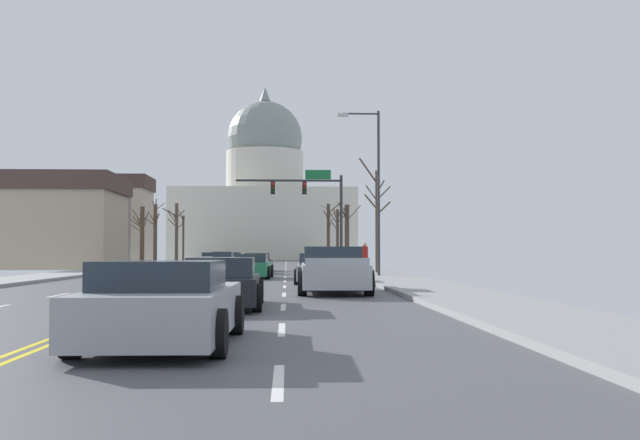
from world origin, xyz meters
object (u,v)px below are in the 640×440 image
(sedan_near_02, at_px, (252,267))
(sedan_oncoming_02, at_px, (209,258))
(pickup_truck_near_04, at_px, (333,272))
(signal_gantry, at_px, (312,198))
(sedan_oncoming_01, at_px, (232,259))
(sedan_oncoming_00, at_px, (223,260))
(pedestrian_01, at_px, (364,255))
(pedestrian_00, at_px, (365,256))
(sedan_near_06, at_px, (164,305))
(street_lamp_right, at_px, (373,179))
(sedan_near_00, at_px, (257,262))
(sedan_near_05, at_px, (223,284))
(sedan_near_03, at_px, (319,269))
(sedan_near_01, at_px, (253,265))
(sedan_oncoming_03, at_px, (218,257))

(sedan_near_02, xyz_separation_m, sedan_oncoming_02, (-6.91, 45.87, -0.02))
(pickup_truck_near_04, bearing_deg, sedan_oncoming_02, 99.80)
(signal_gantry, relative_size, sedan_oncoming_01, 1.75)
(sedan_oncoming_00, height_order, pedestrian_01, pedestrian_01)
(pedestrian_00, bearing_deg, sedan_near_06, -101.67)
(street_lamp_right, distance_m, pickup_truck_near_04, 13.84)
(sedan_near_00, relative_size, pickup_truck_near_04, 0.81)
(sedan_near_05, bearing_deg, sedan_near_00, 90.81)
(signal_gantry, xyz_separation_m, sedan_near_06, (-3.65, -44.15, -4.69))
(signal_gantry, distance_m, street_lamp_right, 17.97)
(sedan_near_00, distance_m, sedan_near_06, 39.72)
(street_lamp_right, height_order, sedan_near_05, street_lamp_right)
(signal_gantry, relative_size, sedan_near_03, 1.68)
(sedan_near_02, bearing_deg, sedan_near_01, 92.18)
(sedan_near_02, xyz_separation_m, sedan_near_05, (0.18, -19.26, -0.01))
(sedan_oncoming_00, bearing_deg, pickup_truck_near_04, -79.87)
(sedan_near_00, bearing_deg, sedan_near_06, -89.67)
(sedan_near_06, relative_size, pedestrian_01, 2.69)
(sedan_near_05, xyz_separation_m, sedan_oncoming_00, (-3.85, 45.08, 0.04))
(sedan_near_01, relative_size, sedan_near_06, 0.96)
(sedan_near_00, height_order, pedestrian_00, pedestrian_00)
(sedan_near_02, bearing_deg, sedan_oncoming_01, 95.75)
(sedan_near_05, bearing_deg, pedestrian_00, 75.17)
(street_lamp_right, bearing_deg, sedan_near_01, 130.95)
(sedan_near_01, bearing_deg, sedan_near_03, -75.44)
(sedan_near_01, bearing_deg, sedan_oncoming_03, 97.51)
(sedan_oncoming_02, bearing_deg, sedan_near_06, -84.59)
(sedan_near_05, distance_m, sedan_oncoming_00, 45.25)
(signal_gantry, bearing_deg, sedan_near_06, -94.73)
(sedan_oncoming_02, height_order, pedestrian_01, pedestrian_01)
(sedan_oncoming_01, distance_m, sedan_oncoming_03, 22.33)
(sedan_near_01, distance_m, pedestrian_01, 7.19)
(sedan_near_00, xyz_separation_m, sedan_near_06, (0.23, -39.72, 0.00))
(sedan_near_02, bearing_deg, sedan_near_05, -89.48)
(sedan_near_03, xyz_separation_m, pedestrian_01, (3.50, 15.05, 0.48))
(sedan_oncoming_03, height_order, pedestrian_00, pedestrian_00)
(pickup_truck_near_04, relative_size, sedan_oncoming_03, 1.12)
(sedan_oncoming_01, distance_m, pedestrian_01, 28.47)
(pedestrian_00, distance_m, pedestrian_01, 6.91)
(sedan_oncoming_01, bearing_deg, sedan_near_01, -83.36)
(sedan_near_05, distance_m, pedestrian_00, 22.40)
(sedan_near_05, bearing_deg, sedan_near_06, -91.86)
(sedan_near_05, xyz_separation_m, sedan_oncoming_01, (-3.78, 55.10, 0.01))
(sedan_near_00, bearing_deg, pedestrian_00, -60.25)
(sedan_near_06, relative_size, sedan_oncoming_02, 0.98)
(signal_gantry, distance_m, sedan_oncoming_02, 30.48)
(street_lamp_right, relative_size, pedestrian_00, 4.92)
(street_lamp_right, relative_size, sedan_oncoming_02, 1.80)
(sedan_near_01, bearing_deg, pickup_truck_near_04, -80.09)
(pickup_truck_near_04, relative_size, sedan_oncoming_02, 1.14)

